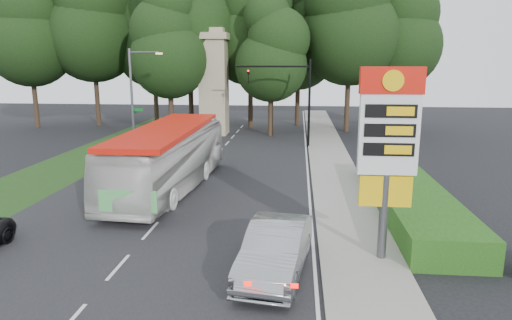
# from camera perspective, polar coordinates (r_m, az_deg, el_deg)

# --- Properties ---
(ground) EXTENTS (120.00, 120.00, 0.00)m
(ground) POSITION_cam_1_polar(r_m,az_deg,el_deg) (16.55, -17.49, -13.47)
(ground) COLOR black
(ground) RESTS_ON ground
(road_surface) EXTENTS (14.00, 80.00, 0.02)m
(road_surface) POSITION_cam_1_polar(r_m,az_deg,el_deg) (27.31, -7.84, -2.74)
(road_surface) COLOR black
(road_surface) RESTS_ON ground
(sidewalk_right) EXTENTS (3.00, 80.00, 0.12)m
(sidewalk_right) POSITION_cam_1_polar(r_m,az_deg,el_deg) (26.70, 10.24, -3.06)
(sidewalk_right) COLOR gray
(sidewalk_right) RESTS_ON ground
(grass_verge_left) EXTENTS (5.00, 50.00, 0.02)m
(grass_verge_left) POSITION_cam_1_polar(r_m,az_deg,el_deg) (36.01, -20.52, 0.24)
(grass_verge_left) COLOR #193814
(grass_verge_left) RESTS_ON ground
(hedge) EXTENTS (3.00, 14.00, 1.20)m
(hedge) POSITION_cam_1_polar(r_m,az_deg,el_deg) (23.23, 18.52, -4.45)
(hedge) COLOR #1F4712
(hedge) RESTS_ON ground
(gas_station_pylon) EXTENTS (2.10, 0.45, 6.85)m
(gas_station_pylon) POSITION_cam_1_polar(r_m,az_deg,el_deg) (16.17, 16.22, 2.60)
(gas_station_pylon) COLOR #59595E
(gas_station_pylon) RESTS_ON ground
(traffic_signal_mast) EXTENTS (6.10, 0.35, 7.20)m
(traffic_signal_mast) POSITION_cam_1_polar(r_m,az_deg,el_deg) (37.74, 4.69, 8.65)
(traffic_signal_mast) COLOR black
(traffic_signal_mast) RESTS_ON ground
(streetlight_signs) EXTENTS (2.75, 0.98, 8.00)m
(streetlight_signs) POSITION_cam_1_polar(r_m,az_deg,el_deg) (38.10, -14.97, 7.96)
(streetlight_signs) COLOR #59595E
(streetlight_signs) RESTS_ON ground
(monument) EXTENTS (3.00, 3.00, 10.05)m
(monument) POSITION_cam_1_polar(r_m,az_deg,el_deg) (44.46, -5.29, 9.74)
(monument) COLOR gray
(monument) RESTS_ON ground
(tree_far_west) EXTENTS (8.96, 8.96, 17.60)m
(tree_far_west) POSITION_cam_1_polar(r_m,az_deg,el_deg) (54.61, -26.65, 14.86)
(tree_far_west) COLOR #2D2116
(tree_far_west) RESTS_ON ground
(tree_west_mid) EXTENTS (9.80, 9.80, 19.25)m
(tree_west_mid) POSITION_cam_1_polar(r_m,az_deg,el_deg) (53.67, -19.91, 16.55)
(tree_west_mid) COLOR #2D2116
(tree_west_mid) RESTS_ON ground
(tree_west_near) EXTENTS (8.40, 8.40, 16.50)m
(tree_west_near) POSITION_cam_1_polar(r_m,az_deg,el_deg) (53.26, -12.76, 15.20)
(tree_west_near) COLOR #2D2116
(tree_west_near) RESTS_ON ground
(tree_center_left) EXTENTS (10.08, 10.08, 19.80)m
(tree_center_left) POSITION_cam_1_polar(r_m,az_deg,el_deg) (48.24, -8.46, 18.09)
(tree_center_left) COLOR #2D2116
(tree_center_left) RESTS_ON ground
(tree_center_right) EXTENTS (9.24, 9.24, 18.15)m
(tree_center_right) POSITION_cam_1_polar(r_m,az_deg,el_deg) (49.10, -0.72, 16.93)
(tree_center_right) COLOR #2D2116
(tree_center_right) RESTS_ON ground
(tree_east_near) EXTENTS (8.12, 8.12, 15.95)m
(tree_east_near) POSITION_cam_1_polar(r_m,az_deg,el_deg) (50.74, 5.36, 15.22)
(tree_east_near) COLOR #2D2116
(tree_east_near) RESTS_ON ground
(tree_east_mid) EXTENTS (9.52, 9.52, 18.70)m
(tree_east_mid) POSITION_cam_1_polar(r_m,az_deg,el_deg) (47.12, 11.78, 17.29)
(tree_east_mid) COLOR #2D2116
(tree_east_mid) RESTS_ON ground
(tree_far_east) EXTENTS (8.68, 8.68, 17.05)m
(tree_far_east) POSITION_cam_1_polar(r_m,az_deg,el_deg) (49.77, 17.41, 15.56)
(tree_far_east) COLOR #2D2116
(tree_far_east) RESTS_ON ground
(tree_monument_left) EXTENTS (7.28, 7.28, 14.30)m
(tree_monument_left) POSITION_cam_1_polar(r_m,az_deg,el_deg) (44.39, -10.87, 14.19)
(tree_monument_left) COLOR #2D2116
(tree_monument_left) RESTS_ON ground
(tree_monument_right) EXTENTS (6.72, 6.72, 13.20)m
(tree_monument_right) POSITION_cam_1_polar(r_m,az_deg,el_deg) (43.26, 1.89, 13.56)
(tree_monument_right) COLOR #2D2116
(tree_monument_right) RESTS_ON ground
(transit_bus) EXTENTS (3.88, 12.85, 3.53)m
(transit_bus) POSITION_cam_1_polar(r_m,az_deg,el_deg) (25.49, -10.87, 0.13)
(transit_bus) COLOR silver
(transit_bus) RESTS_ON ground
(sedan_silver) EXTENTS (2.56, 5.51, 1.75)m
(sedan_silver) POSITION_cam_1_polar(r_m,az_deg,el_deg) (15.57, 2.50, -11.01)
(sedan_silver) COLOR #94969A
(sedan_silver) RESTS_ON ground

